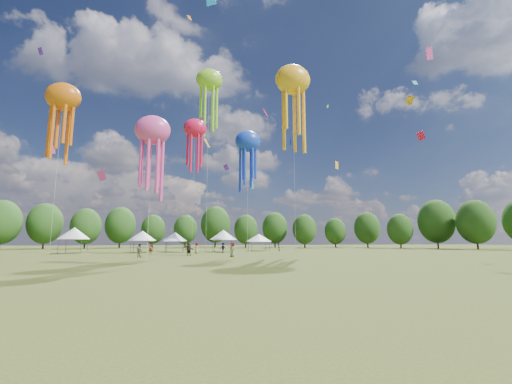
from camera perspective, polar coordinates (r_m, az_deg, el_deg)
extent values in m
plane|color=#384416|center=(11.54, 6.87, -18.99)|extent=(300.00, 300.00, 0.00)
imported|color=gray|center=(45.62, -19.41, -9.50)|extent=(1.04, 0.97, 1.71)
imported|color=gray|center=(57.24, -10.18, -9.48)|extent=(0.58, 0.87, 1.76)
imported|color=gray|center=(68.63, 3.87, -9.41)|extent=(0.94, 1.01, 1.68)
imported|color=gray|center=(59.32, -5.69, -9.54)|extent=(1.13, 0.67, 1.72)
imported|color=gray|center=(58.07, -11.63, -9.45)|extent=(1.07, 0.66, 1.70)
imported|color=gray|center=(49.65, -11.42, -9.72)|extent=(1.52, 0.54, 1.62)
imported|color=gray|center=(56.29, -17.68, -9.18)|extent=(0.77, 0.81, 1.87)
imported|color=gray|center=(44.96, -4.07, -9.86)|extent=(1.04, 1.08, 1.87)
cylinder|color=#47474C|center=(63.89, -30.88, -8.06)|extent=(0.08, 0.08, 2.31)
cylinder|color=#47474C|center=(67.20, -29.89, -8.09)|extent=(0.08, 0.08, 2.31)
cylinder|color=#47474C|center=(62.82, -27.85, -8.29)|extent=(0.08, 0.08, 2.31)
cylinder|color=#47474C|center=(66.19, -26.99, -8.30)|extent=(0.08, 0.08, 2.31)
cube|color=white|center=(64.99, -28.83, -7.13)|extent=(3.90, 3.90, 0.10)
cone|color=white|center=(65.01, -28.76, -6.21)|extent=(5.07, 5.07, 1.98)
cylinder|color=#47474C|center=(62.89, -20.79, -8.83)|extent=(0.08, 0.08, 2.05)
cylinder|color=#47474C|center=(66.28, -20.31, -8.80)|extent=(0.08, 0.08, 2.05)
cylinder|color=#47474C|center=(62.43, -17.65, -8.98)|extent=(0.08, 0.08, 2.05)
cylinder|color=#47474C|center=(65.84, -17.32, -8.94)|extent=(0.08, 0.08, 2.05)
cube|color=white|center=(64.33, -18.97, -7.94)|extent=(3.83, 3.83, 0.10)
cone|color=white|center=(64.33, -18.93, -7.11)|extent=(4.98, 4.98, 1.75)
cylinder|color=#47474C|center=(63.73, -15.28, -9.10)|extent=(0.08, 0.08, 1.95)
cylinder|color=#47474C|center=(66.85, -15.10, -9.06)|extent=(0.08, 0.08, 1.95)
cylinder|color=#47474C|center=(63.60, -12.44, -9.20)|extent=(0.08, 0.08, 1.95)
cylinder|color=#47474C|center=(66.72, -12.39, -9.16)|extent=(0.08, 0.08, 1.95)
cube|color=white|center=(65.20, -13.77, -8.23)|extent=(3.53, 3.53, 0.10)
cone|color=white|center=(65.20, -13.74, -7.46)|extent=(4.58, 4.58, 1.67)
cylinder|color=#47474C|center=(62.47, -7.16, -9.23)|extent=(0.08, 0.08, 2.20)
cylinder|color=#47474C|center=(66.05, -7.40, -9.18)|extent=(0.08, 0.08, 2.20)
cylinder|color=#47474C|center=(62.84, -3.86, -9.27)|extent=(0.08, 0.08, 2.20)
cylinder|color=#47474C|center=(66.40, -4.26, -9.22)|extent=(0.08, 0.08, 2.20)
cube|color=white|center=(64.41, -5.65, -8.21)|extent=(3.99, 3.99, 0.10)
cone|color=white|center=(64.42, -5.64, -7.32)|extent=(5.19, 5.19, 1.89)
cylinder|color=#47474C|center=(68.69, -0.77, -9.36)|extent=(0.08, 0.08, 1.85)
cylinder|color=#47474C|center=(72.44, -1.33, -9.30)|extent=(0.08, 0.08, 1.85)
cylinder|color=#47474C|center=(69.49, 2.37, -9.34)|extent=(0.08, 0.08, 1.85)
cylinder|color=#47474C|center=(73.20, 1.65, -9.29)|extent=(0.08, 0.08, 1.85)
cube|color=white|center=(70.92, 0.48, -8.54)|extent=(4.21, 4.21, 0.10)
cone|color=white|center=(70.92, 0.48, -7.86)|extent=(5.48, 5.48, 1.58)
ellipsoid|color=#F01542|center=(52.08, -10.42, 10.75)|extent=(3.45, 2.41, 2.93)
cylinder|color=beige|center=(49.80, -10.71, 0.33)|extent=(0.03, 0.03, 19.05)
ellipsoid|color=#8BDB24|center=(59.00, -8.03, 18.55)|extent=(4.38, 3.06, 3.72)
cylinder|color=beige|center=(54.06, -8.34, 4.82)|extent=(0.03, 0.03, 28.75)
ellipsoid|color=blue|center=(47.44, -1.40, 8.71)|extent=(3.61, 2.53, 3.07)
cylinder|color=beige|center=(45.74, -1.43, -0.95)|extent=(0.03, 0.03, 16.05)
ellipsoid|color=#DA630D|center=(57.81, -30.20, 13.97)|extent=(4.86, 3.40, 4.13)
cylinder|color=beige|center=(54.73, -31.08, 2.71)|extent=(0.03, 0.03, 22.98)
ellipsoid|color=#E3439B|center=(32.84, -17.33, 10.11)|extent=(3.25, 2.27, 2.76)
cylinder|color=beige|center=(31.48, -17.81, -0.60)|extent=(0.03, 0.03, 12.33)
ellipsoid|color=#FFB11A|center=(61.55, 6.33, 18.62)|extent=(6.25, 4.37, 5.31)
cylinder|color=beige|center=(56.37, 6.57, 4.90)|extent=(0.03, 0.03, 30.00)
cube|color=#FFB11A|center=(71.67, -8.44, 8.32)|extent=(1.42, 1.72, 2.21)
cube|color=#8BDB24|center=(80.94, 12.21, 14.19)|extent=(0.65, 0.43, 0.83)
cube|color=#1796CB|center=(65.28, -0.60, 1.23)|extent=(0.67, 1.08, 1.56)
cube|color=#E3439B|center=(45.19, 27.64, 20.34)|extent=(1.35, 0.67, 1.60)
cube|color=#DA630D|center=(74.77, -11.39, 27.31)|extent=(1.12, 0.58, 1.24)
cube|color=#FFB11A|center=(51.73, 24.90, 14.11)|extent=(1.12, 0.79, 1.44)
cube|color=#1796CB|center=(67.93, -7.70, 29.76)|extent=(1.68, 1.34, 2.42)
cube|color=#E3439B|center=(88.15, -25.00, 2.60)|extent=(2.63, 1.02, 2.84)
cube|color=purple|center=(58.59, -33.04, 19.64)|extent=(0.91, 0.69, 0.98)
cube|color=#F01542|center=(69.58, 1.59, 13.50)|extent=(1.58, 1.66, 1.82)
cube|color=#FFB11A|center=(78.88, 13.72, 4.49)|extent=(1.16, 0.95, 1.86)
cube|color=blue|center=(87.11, 5.97, 8.61)|extent=(0.10, 1.72, 2.01)
cube|color=#1796CB|center=(52.79, 25.64, 16.58)|extent=(0.62, 0.42, 0.77)
cube|color=#E3439B|center=(81.68, -31.69, 6.18)|extent=(1.53, 0.17, 1.86)
cube|color=purple|center=(68.32, -5.14, 4.26)|extent=(1.27, 0.50, 1.39)
cube|color=#F01542|center=(56.84, 26.49, 8.63)|extent=(1.43, 0.57, 1.54)
ellipsoid|color=#264A18|center=(99.22, -37.52, -4.10)|extent=(8.40, 8.40, 10.51)
cylinder|color=#38281C|center=(103.22, -32.72, -7.28)|extent=(0.44, 0.44, 3.41)
ellipsoid|color=#264A18|center=(103.32, -32.50, -4.56)|extent=(8.53, 8.53, 10.66)
cylinder|color=#38281C|center=(99.58, -27.37, -7.77)|extent=(0.44, 0.44, 3.07)
ellipsoid|color=#264A18|center=(99.65, -27.20, -5.24)|extent=(7.66, 7.66, 9.58)
cylinder|color=#38281C|center=(106.03, -22.41, -7.95)|extent=(0.44, 0.44, 3.43)
ellipsoid|color=#264A18|center=(106.13, -22.26, -5.29)|extent=(8.58, 8.58, 10.73)
cylinder|color=#38281C|center=(110.33, -17.35, -8.31)|extent=(0.44, 0.44, 2.95)
ellipsoid|color=#264A18|center=(110.38, -17.26, -6.12)|extent=(7.37, 7.37, 9.21)
cylinder|color=#38281C|center=(105.86, -12.09, -8.54)|extent=(0.44, 0.44, 2.89)
ellipsoid|color=#264A18|center=(105.91, -12.02, -6.29)|extent=(7.23, 7.23, 9.04)
cylinder|color=#38281C|center=(110.60, -7.02, -8.40)|extent=(0.44, 0.44, 3.84)
ellipsoid|color=#264A18|center=(110.73, -6.97, -5.54)|extent=(9.60, 9.60, 11.99)
cylinder|color=#38281C|center=(100.63, -1.78, -8.75)|extent=(0.44, 0.44, 2.84)
ellipsoid|color=#264A18|center=(100.68, -1.77, -6.42)|extent=(7.11, 7.11, 8.89)
cylinder|color=#38281C|center=(105.20, 3.28, -8.63)|extent=(0.44, 0.44, 3.16)
ellipsoid|color=#264A18|center=(105.27, 3.26, -6.16)|extent=(7.91, 7.91, 9.88)
cylinder|color=#38281C|center=(101.98, 8.38, -8.65)|extent=(0.44, 0.44, 2.88)
ellipsoid|color=#264A18|center=(102.04, 8.33, -6.32)|extent=(7.21, 7.21, 9.01)
cylinder|color=#38281C|center=(107.87, 13.51, -8.55)|extent=(0.44, 0.44, 2.63)
ellipsoid|color=#264A18|center=(107.91, 13.44, -6.55)|extent=(6.57, 6.57, 8.22)
cylinder|color=#38281C|center=(108.86, 18.64, -8.22)|extent=(0.44, 0.44, 3.13)
ellipsoid|color=#264A18|center=(108.93, 18.53, -5.85)|extent=(7.81, 7.81, 9.77)
cylinder|color=#38281C|center=(100.44, 23.62, -8.10)|extent=(0.44, 0.44, 2.72)
ellipsoid|color=#264A18|center=(100.48, 23.49, -5.87)|extent=(6.80, 6.80, 8.50)
cylinder|color=#38281C|center=(103.78, 28.78, -7.45)|extent=(0.44, 0.44, 3.81)
ellipsoid|color=#264A18|center=(103.91, 28.57, -4.44)|extent=(9.52, 9.52, 11.90)
cylinder|color=#38281C|center=(99.46, 33.78, -7.17)|extent=(0.44, 0.44, 3.51)
ellipsoid|color=#264A18|center=(99.56, 33.55, -4.28)|extent=(8.78, 8.78, 10.97)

